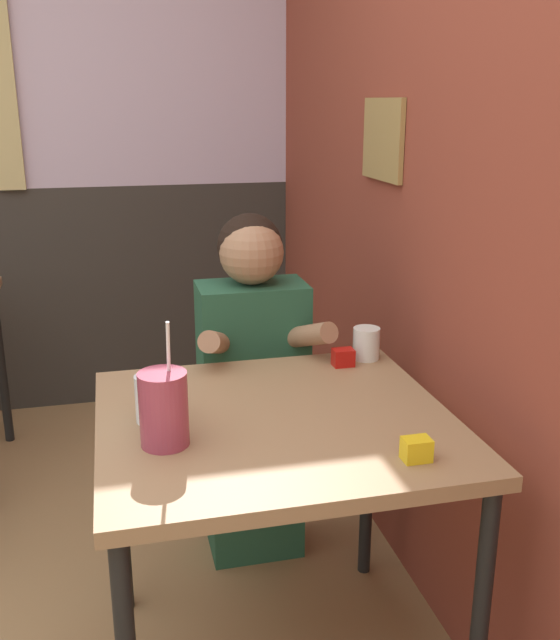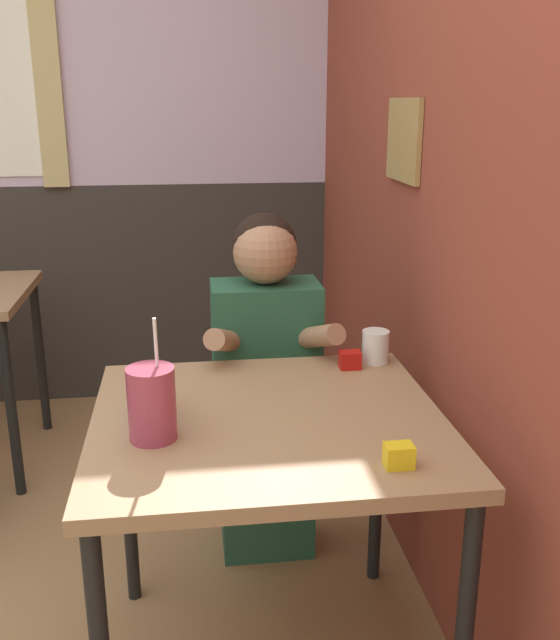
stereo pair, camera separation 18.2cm
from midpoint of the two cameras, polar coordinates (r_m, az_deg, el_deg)
brick_wall_right at (r=2.52m, az=5.64°, el=13.85°), size 0.08×4.33×2.70m
back_wall at (r=3.62m, az=-22.93°, el=13.70°), size 5.65×0.09×2.70m
main_table at (r=1.77m, az=-3.36°, el=-10.08°), size 0.85×0.80×0.76m
person_seated at (r=2.32m, az=-4.43°, el=-5.21°), size 0.42×0.40×1.16m
cocktail_pitcher at (r=1.61m, az=-12.54°, el=-7.02°), size 0.11×0.11×0.29m
glass_near_pitcher at (r=1.74m, az=-13.18°, el=-6.18°), size 0.08×0.08×0.11m
glass_center at (r=2.10m, az=4.46°, el=-1.92°), size 0.08×0.08×0.09m
condiment_ketchup at (r=2.05m, az=2.54°, el=-3.06°), size 0.06×0.04×0.05m
condiment_mustard at (r=1.54m, az=7.51°, el=-10.31°), size 0.06×0.04×0.05m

